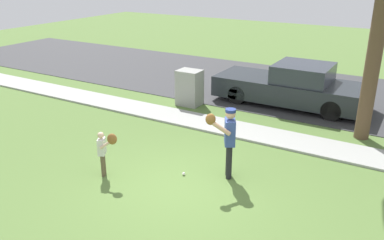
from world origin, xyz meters
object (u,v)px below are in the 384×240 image
object	(u,v)px
person_child	(104,148)
utility_cabinet	(190,88)
parked_pickup_dark	(293,87)
baseball	(184,174)
person_adult	(228,136)

from	to	relation	value
person_child	utility_cabinet	size ratio (longest dim) A/B	0.91
utility_cabinet	parked_pickup_dark	world-z (taller)	parked_pickup_dark
utility_cabinet	parked_pickup_dark	bearing A→B (deg)	29.71
parked_pickup_dark	baseball	bearing A→B (deg)	84.45
baseball	utility_cabinet	xyz separation A→B (m)	(-2.50, 4.47, 0.58)
person_child	parked_pickup_dark	size ratio (longest dim) A/B	0.22
person_child	utility_cabinet	world-z (taller)	utility_cabinet
parked_pickup_dark	person_child	bearing A→B (deg)	73.39
baseball	utility_cabinet	bearing A→B (deg)	119.22
person_adult	parked_pickup_dark	size ratio (longest dim) A/B	0.32
person_adult	utility_cabinet	size ratio (longest dim) A/B	1.35
person_adult	person_child	distance (m)	2.82
person_adult	person_child	size ratio (longest dim) A/B	1.48
utility_cabinet	parked_pickup_dark	xyz separation A→B (m)	(3.11, 1.77, 0.05)
baseball	person_adult	bearing A→B (deg)	26.18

